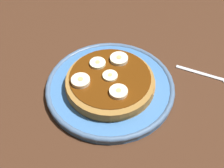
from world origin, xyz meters
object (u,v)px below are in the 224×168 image
banana_slice_0 (114,74)px  banana_slice_4 (121,92)px  banana_slice_1 (83,81)px  banana_slice_3 (100,63)px  fork (214,76)px  pancake_stack (114,81)px  plate (112,87)px  banana_slice_2 (121,59)px

banana_slice_0 → banana_slice_4: 4.45cm
banana_slice_1 → banana_slice_3: bearing=-122.7°
banana_slice_3 → banana_slice_4: 8.03cm
fork → pancake_stack: bearing=9.4°
banana_slice_3 → fork: size_ratio=0.24×
plate → banana_slice_2: size_ratio=7.06×
pancake_stack → banana_slice_0: size_ratio=6.33×
banana_slice_2 → banana_slice_4: size_ratio=1.06×
banana_slice_0 → fork: size_ratio=0.22×
banana_slice_0 → banana_slice_1: 5.92cm
banana_slice_2 → banana_slice_3: size_ratio=1.14×
banana_slice_0 → pancake_stack: bearing=74.2°
plate → pancake_stack: size_ratio=1.39×
banana_slice_0 → banana_slice_1: size_ratio=0.81×
banana_slice_3 → banana_slice_2: bearing=-165.5°
pancake_stack → plate: bearing=-9.6°
banana_slice_3 → pancake_stack: bearing=128.2°
pancake_stack → fork: bearing=-170.6°
banana_slice_0 → banana_slice_3: bearing=-45.5°
plate → banana_slice_3: 5.05cm
banana_slice_1 → fork: (-25.40, -4.55, -3.93)cm
pancake_stack → banana_slice_2: bearing=-108.2°
fork → banana_slice_3: bearing=0.0°
pancake_stack → banana_slice_0: bearing=-105.8°
plate → banana_slice_4: (-1.43, 3.87, 3.19)cm
banana_slice_1 → banana_slice_3: size_ratio=1.13×
pancake_stack → banana_slice_3: size_ratio=5.79×
banana_slice_3 → fork: banana_slice_3 is taller
banana_slice_3 → plate: bearing=125.5°
banana_slice_0 → banana_slice_4: (-1.00, 4.33, 0.11)cm
banana_slice_4 → fork: (-18.74, -7.12, -3.87)cm
plate → banana_slice_0: bearing=-132.9°
plate → banana_slice_1: 6.28cm
fork → banana_slice_4: bearing=20.8°
banana_slice_4 → fork: bearing=-159.2°
plate → pancake_stack: pancake_stack is taller
pancake_stack → banana_slice_0: (-0.14, -0.51, 1.39)cm
banana_slice_1 → banana_slice_4: 7.14cm
banana_slice_2 → banana_slice_3: (4.02, 1.03, -0.09)cm
banana_slice_0 → banana_slice_1: banana_slice_1 is taller
plate → banana_slice_0: 3.15cm
banana_slice_1 → banana_slice_4: banana_slice_1 is taller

